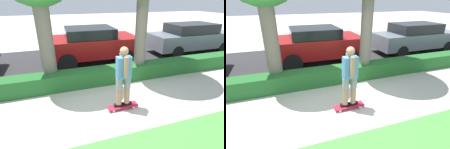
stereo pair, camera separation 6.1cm
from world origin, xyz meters
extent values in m
plane|color=#BCB7AD|center=(0.00, 0.00, 0.00)|extent=(60.00, 60.00, 0.00)
cube|color=#2D2D30|center=(0.00, 4.20, 0.00)|extent=(18.54, 5.00, 0.01)
cube|color=#236028|center=(0.00, 1.60, 0.27)|extent=(18.54, 0.60, 0.53)
cube|color=red|center=(0.13, -0.06, 0.08)|extent=(0.82, 0.24, 0.02)
cylinder|color=silver|center=(0.41, -0.15, 0.04)|extent=(0.07, 0.04, 0.07)
cylinder|color=silver|center=(0.41, 0.03, 0.04)|extent=(0.07, 0.04, 0.07)
cylinder|color=silver|center=(-0.15, -0.15, 0.04)|extent=(0.07, 0.04, 0.07)
cylinder|color=silver|center=(-0.15, 0.03, 0.04)|extent=(0.07, 0.04, 0.07)
cube|color=black|center=(0.02, -0.06, 0.13)|extent=(0.26, 0.09, 0.07)
cylinder|color=#A37556|center=(0.02, -0.06, 0.53)|extent=(0.14, 0.14, 0.74)
cylinder|color=gray|center=(0.02, -0.06, 0.75)|extent=(0.17, 0.17, 0.29)
cube|color=black|center=(0.24, -0.06, 0.13)|extent=(0.26, 0.09, 0.07)
cylinder|color=#A37556|center=(0.24, -0.06, 0.53)|extent=(0.14, 0.14, 0.74)
cylinder|color=gray|center=(0.24, -0.06, 0.75)|extent=(0.17, 0.17, 0.29)
cube|color=#4C84B7|center=(0.13, -0.06, 1.17)|extent=(0.35, 0.19, 0.54)
cylinder|color=#A37556|center=(0.13, -0.20, 1.22)|extent=(0.12, 0.12, 0.51)
cylinder|color=#A37556|center=(0.13, 0.09, 1.22)|extent=(0.12, 0.12, 0.51)
sphere|color=#A37556|center=(0.13, -0.06, 1.57)|extent=(0.21, 0.21, 0.21)
cylinder|color=#70665B|center=(-1.62, 1.91, 1.48)|extent=(0.45, 0.45, 2.95)
cylinder|color=#70665B|center=(1.45, 1.68, 1.65)|extent=(0.39, 0.39, 3.30)
cube|color=maroon|center=(0.22, 3.86, 0.76)|extent=(3.92, 2.06, 0.77)
cube|color=black|center=(0.11, 3.86, 1.34)|extent=(2.05, 1.79, 0.41)
cylinder|color=black|center=(1.43, 2.95, 0.37)|extent=(0.74, 0.24, 0.74)
cylinder|color=black|center=(1.43, 4.77, 0.37)|extent=(0.74, 0.24, 0.74)
cylinder|color=black|center=(-0.98, 2.95, 0.37)|extent=(0.74, 0.24, 0.74)
cylinder|color=black|center=(-0.98, 4.77, 0.37)|extent=(0.74, 0.24, 0.74)
cube|color=slate|center=(5.60, 3.81, 0.67)|extent=(4.62, 1.74, 0.73)
cube|color=black|center=(5.46, 3.81, 1.27)|extent=(2.41, 1.53, 0.47)
cylinder|color=black|center=(7.03, 3.02, 0.30)|extent=(0.61, 0.21, 0.61)
cylinder|color=black|center=(7.03, 4.61, 0.30)|extent=(0.61, 0.21, 0.61)
cylinder|color=black|center=(4.17, 3.02, 0.30)|extent=(0.61, 0.21, 0.61)
cylinder|color=black|center=(4.17, 4.61, 0.30)|extent=(0.61, 0.21, 0.61)
camera|label=1|loc=(-1.38, -3.67, 2.70)|focal=28.00mm
camera|label=2|loc=(-1.43, -3.65, 2.70)|focal=28.00mm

